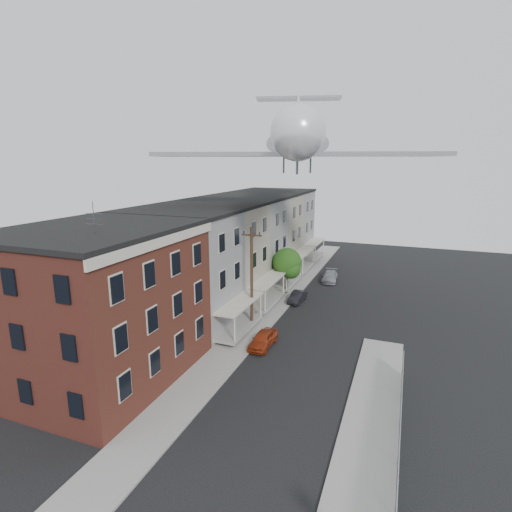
{
  "coord_description": "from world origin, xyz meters",
  "views": [
    {
      "loc": [
        6.5,
        -12.56,
        14.27
      ],
      "look_at": [
        -0.98,
        6.95,
        9.34
      ],
      "focal_mm": 28.0,
      "sensor_mm": 36.0,
      "label": 1
    }
  ],
  "objects_px": {
    "street_tree": "(288,264)",
    "car_far": "(330,276)",
    "car_near": "(263,339)",
    "utility_pole": "(252,277)",
    "car_mid": "(297,297)",
    "airplane": "(298,142)"
  },
  "relations": [
    {
      "from": "car_mid",
      "to": "car_far",
      "type": "bearing_deg",
      "value": 81.84
    },
    {
      "from": "utility_pole",
      "to": "airplane",
      "type": "height_order",
      "value": "airplane"
    },
    {
      "from": "car_far",
      "to": "utility_pole",
      "type": "bearing_deg",
      "value": -108.05
    },
    {
      "from": "utility_pole",
      "to": "street_tree",
      "type": "relative_size",
      "value": 1.73
    },
    {
      "from": "street_tree",
      "to": "car_far",
      "type": "bearing_deg",
      "value": 62.75
    },
    {
      "from": "utility_pole",
      "to": "car_mid",
      "type": "distance_m",
      "value": 9.13
    },
    {
      "from": "utility_pole",
      "to": "car_near",
      "type": "distance_m",
      "value": 5.58
    },
    {
      "from": "street_tree",
      "to": "airplane",
      "type": "distance_m",
      "value": 12.95
    },
    {
      "from": "car_near",
      "to": "car_far",
      "type": "distance_m",
      "value": 19.81
    },
    {
      "from": "street_tree",
      "to": "car_far",
      "type": "xyz_separation_m",
      "value": [
        3.44,
        6.68,
        -2.85
      ]
    },
    {
      "from": "car_near",
      "to": "car_far",
      "type": "height_order",
      "value": "car_near"
    },
    {
      "from": "utility_pole",
      "to": "airplane",
      "type": "xyz_separation_m",
      "value": [
        1.78,
        7.38,
        11.39
      ]
    },
    {
      "from": "car_mid",
      "to": "street_tree",
      "type": "bearing_deg",
      "value": 132.9
    },
    {
      "from": "utility_pole",
      "to": "car_mid",
      "type": "bearing_deg",
      "value": 75.79
    },
    {
      "from": "car_near",
      "to": "car_mid",
      "type": "relative_size",
      "value": 1.09
    },
    {
      "from": "car_near",
      "to": "airplane",
      "type": "distance_m",
      "value": 18.69
    },
    {
      "from": "car_mid",
      "to": "car_far",
      "type": "distance_m",
      "value": 8.88
    },
    {
      "from": "car_mid",
      "to": "utility_pole",
      "type": "bearing_deg",
      "value": -100.89
    },
    {
      "from": "utility_pole",
      "to": "airplane",
      "type": "distance_m",
      "value": 13.69
    },
    {
      "from": "street_tree",
      "to": "airplane",
      "type": "relative_size",
      "value": 0.17
    },
    {
      "from": "airplane",
      "to": "utility_pole",
      "type": "bearing_deg",
      "value": -103.56
    },
    {
      "from": "car_near",
      "to": "car_mid",
      "type": "height_order",
      "value": "car_near"
    }
  ]
}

